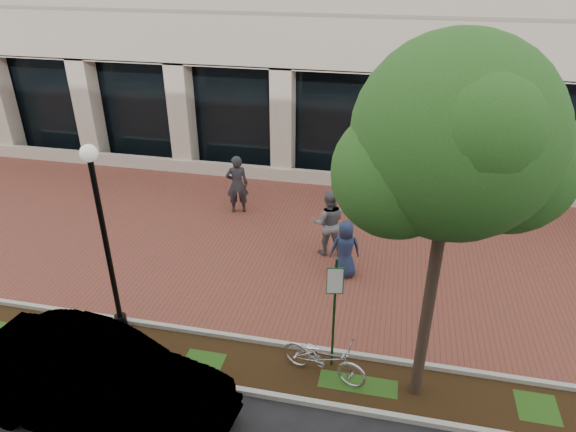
% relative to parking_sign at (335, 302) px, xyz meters
% --- Properties ---
extents(ground, '(120.00, 120.00, 0.00)m').
position_rel_parking_sign_xyz_m(ground, '(-1.27, 4.85, -1.69)').
color(ground, black).
rests_on(ground, ground).
extents(brick_plaza, '(40.00, 9.00, 0.01)m').
position_rel_parking_sign_xyz_m(brick_plaza, '(-1.27, 4.85, -1.69)').
color(brick_plaza, brown).
rests_on(brick_plaza, ground).
extents(planting_strip, '(40.00, 1.50, 0.01)m').
position_rel_parking_sign_xyz_m(planting_strip, '(-1.27, -0.40, -1.69)').
color(planting_strip, black).
rests_on(planting_strip, ground).
extents(curb_plaza_side, '(40.00, 0.12, 0.12)m').
position_rel_parking_sign_xyz_m(curb_plaza_side, '(-1.27, 0.35, -1.63)').
color(curb_plaza_side, '#ABAAA1').
rests_on(curb_plaza_side, ground).
extents(curb_street_side, '(40.00, 0.12, 0.12)m').
position_rel_parking_sign_xyz_m(curb_street_side, '(-1.27, -1.15, -1.63)').
color(curb_street_side, '#ABAAA1').
rests_on(curb_street_side, ground).
extents(parking_sign, '(0.34, 0.07, 2.69)m').
position_rel_parking_sign_xyz_m(parking_sign, '(0.00, 0.00, 0.00)').
color(parking_sign, '#163D1B').
rests_on(parking_sign, ground).
extents(lamppost, '(0.36, 0.36, 4.53)m').
position_rel_parking_sign_xyz_m(lamppost, '(-5.04, 0.22, 0.86)').
color(lamppost, black).
rests_on(lamppost, ground).
extents(street_tree, '(3.89, 3.24, 7.00)m').
position_rel_parking_sign_xyz_m(street_tree, '(1.80, -0.35, 3.48)').
color(street_tree, '#403025').
rests_on(street_tree, ground).
extents(locked_bicycle, '(1.97, 1.13, 0.98)m').
position_rel_parking_sign_xyz_m(locked_bicycle, '(-0.12, -0.33, -1.20)').
color(locked_bicycle, silver).
rests_on(locked_bicycle, ground).
extents(pedestrian_left, '(0.85, 0.69, 2.01)m').
position_rel_parking_sign_xyz_m(pedestrian_left, '(-4.09, 6.49, -0.69)').
color(pedestrian_left, '#28282D').
rests_on(pedestrian_left, ground).
extents(pedestrian_mid, '(1.09, 0.92, 2.00)m').
position_rel_parking_sign_xyz_m(pedestrian_mid, '(-0.76, 4.52, -0.69)').
color(pedestrian_mid, slate).
rests_on(pedestrian_mid, ground).
extents(pedestrian_right, '(0.92, 0.72, 1.65)m').
position_rel_parking_sign_xyz_m(pedestrian_right, '(-0.14, 3.46, -0.86)').
color(pedestrian_right, '#1E2B4C').
rests_on(pedestrian_right, ground).
extents(bike_rack_cluster, '(3.47, 1.73, 0.96)m').
position_rel_parking_sign_xyz_m(bike_rack_cluster, '(3.53, 8.72, -1.24)').
color(bike_rack_cluster, black).
rests_on(bike_rack_cluster, ground).
extents(sedan_near_curb, '(5.27, 2.36, 1.68)m').
position_rel_parking_sign_xyz_m(sedan_near_curb, '(-4.08, -2.26, -0.85)').
color(sedan_near_curb, '#B7B7BC').
rests_on(sedan_near_curb, ground).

